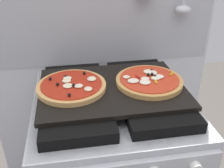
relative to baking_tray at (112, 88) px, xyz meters
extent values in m
cube|color=silver|center=(0.00, 0.34, -0.13)|extent=(1.10, 0.03, 1.55)
cube|color=#ADADB2|center=(0.00, 0.32, 0.24)|extent=(1.08, 0.00, 0.56)
ellipsoid|color=silver|center=(0.38, 0.29, 0.21)|extent=(0.07, 0.06, 0.04)
cube|color=black|center=(0.00, 0.00, -0.05)|extent=(0.59, 0.59, 0.01)
cube|color=black|center=(-0.14, 0.00, -0.03)|extent=(0.24, 0.51, 0.04)
cube|color=black|center=(0.14, 0.00, -0.03)|extent=(0.24, 0.51, 0.04)
cylinder|color=silver|center=(0.20, -0.33, -0.11)|extent=(0.04, 0.02, 0.04)
cube|color=black|center=(0.00, 0.00, 0.00)|extent=(0.54, 0.38, 0.02)
cylinder|color=tan|center=(-0.15, 0.01, 0.02)|extent=(0.26, 0.26, 0.02)
cylinder|color=#AD2614|center=(-0.15, 0.01, 0.03)|extent=(0.22, 0.22, 0.00)
ellipsoid|color=beige|center=(-0.09, -0.05, 0.03)|extent=(0.03, 0.03, 0.01)
ellipsoid|color=beige|center=(-0.16, 0.04, 0.03)|extent=(0.03, 0.03, 0.01)
ellipsoid|color=beige|center=(-0.07, 0.02, 0.03)|extent=(0.03, 0.04, 0.01)
ellipsoid|color=beige|center=(-0.16, -0.01, 0.03)|extent=(0.04, 0.04, 0.01)
ellipsoid|color=beige|center=(-0.17, 0.02, 0.03)|extent=(0.03, 0.03, 0.01)
ellipsoid|color=beige|center=(-0.12, -0.02, 0.03)|extent=(0.03, 0.03, 0.01)
sphere|color=black|center=(-0.16, -0.08, 0.04)|extent=(0.01, 0.01, 0.01)
sphere|color=black|center=(-0.20, 0.00, 0.04)|extent=(0.01, 0.01, 0.01)
sphere|color=black|center=(-0.23, 0.05, 0.04)|extent=(0.01, 0.01, 0.01)
sphere|color=black|center=(-0.14, -0.02, 0.04)|extent=(0.01, 0.01, 0.01)
sphere|color=black|center=(-0.10, 0.07, 0.04)|extent=(0.01, 0.01, 0.01)
sphere|color=black|center=(-0.17, 0.06, 0.04)|extent=(0.01, 0.01, 0.01)
cylinder|color=tan|center=(0.14, 0.00, 0.02)|extent=(0.26, 0.26, 0.02)
cylinder|color=red|center=(0.14, 0.00, 0.03)|extent=(0.22, 0.22, 0.00)
ellipsoid|color=#F4EACC|center=(0.17, -0.01, 0.03)|extent=(0.04, 0.03, 0.01)
ellipsoid|color=#F4EACC|center=(0.13, -0.01, 0.03)|extent=(0.03, 0.03, 0.01)
ellipsoid|color=#F4EACC|center=(0.12, -0.03, 0.03)|extent=(0.04, 0.04, 0.01)
ellipsoid|color=#F4EACC|center=(0.08, -0.02, 0.03)|extent=(0.04, 0.04, 0.01)
ellipsoid|color=#F4EACC|center=(0.17, 0.04, 0.03)|extent=(0.04, 0.04, 0.01)
ellipsoid|color=#F4EACC|center=(0.16, 0.05, 0.03)|extent=(0.04, 0.04, 0.01)
ellipsoid|color=#F4EACC|center=(0.18, 0.00, 0.03)|extent=(0.04, 0.03, 0.01)
ellipsoid|color=#F4EACC|center=(0.06, 0.02, 0.03)|extent=(0.03, 0.02, 0.01)
cube|color=gold|center=(0.24, 0.01, 0.03)|extent=(0.02, 0.02, 0.00)
sphere|color=black|center=(0.15, 0.02, 0.04)|extent=(0.01, 0.01, 0.01)
cube|color=gold|center=(0.16, -0.04, 0.03)|extent=(0.01, 0.02, 0.00)
sphere|color=black|center=(0.16, 0.02, 0.04)|extent=(0.01, 0.01, 0.01)
sphere|color=black|center=(0.17, 0.05, 0.04)|extent=(0.01, 0.01, 0.01)
cube|color=#19721E|center=(0.07, -0.02, 0.03)|extent=(0.02, 0.02, 0.00)
cube|color=red|center=(0.10, 0.02, 0.03)|extent=(0.01, 0.03, 0.00)
sphere|color=black|center=(0.17, 0.00, 0.04)|extent=(0.01, 0.01, 0.01)
cube|color=#19721E|center=(0.07, -0.01, 0.03)|extent=(0.02, 0.02, 0.00)
camera|label=1|loc=(-0.14, -0.85, 0.49)|focal=42.22mm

